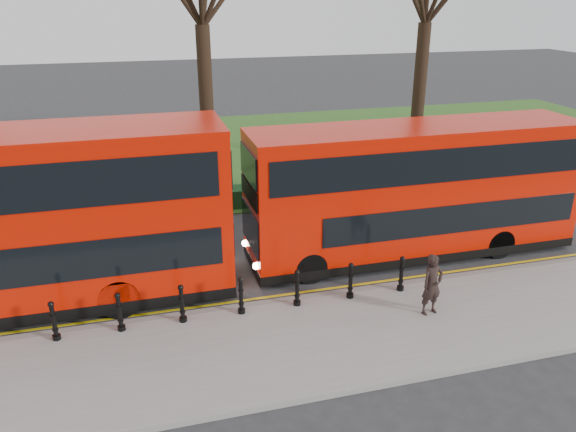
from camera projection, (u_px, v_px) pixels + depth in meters
name	position (u px, v px, depth m)	size (l,w,h in m)	color
ground	(190.00, 299.00, 15.79)	(120.00, 120.00, 0.00)	#28282B
pavement	(204.00, 359.00, 13.08)	(60.00, 4.00, 0.15)	gray
kerb	(194.00, 315.00, 14.87)	(60.00, 0.25, 0.16)	slate
grass_verge	(159.00, 157.00, 29.20)	(60.00, 18.00, 0.06)	#2F531B
hedge	(171.00, 204.00, 21.72)	(60.00, 0.90, 0.80)	black
yellow_line_outer	(193.00, 311.00, 15.16)	(60.00, 0.10, 0.01)	yellow
yellow_line_inner	(192.00, 307.00, 15.34)	(60.00, 0.10, 0.01)	yellow
bollard_row	(241.00, 296.00, 14.64)	(9.32, 0.15, 1.00)	black
bus_rear	(415.00, 192.00, 17.77)	(10.69, 2.46, 4.25)	red
pedestrian	(432.00, 285.00, 14.52)	(0.61, 0.40, 1.67)	black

